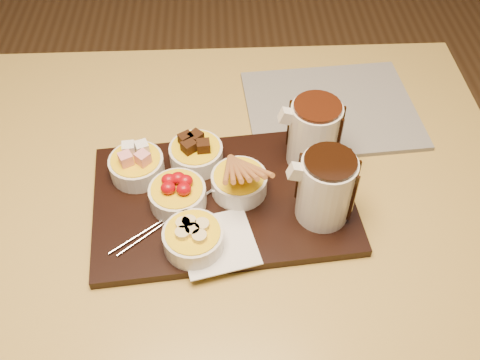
{
  "coord_description": "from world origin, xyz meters",
  "views": [
    {
      "loc": [
        0.05,
        -0.68,
        1.5
      ],
      "look_at": [
        0.08,
        -0.08,
        0.81
      ],
      "focal_mm": 40.0,
      "sensor_mm": 36.0,
      "label": 1
    }
  ],
  "objects_px": {
    "pitcher_dark_chocolate": "(326,189)",
    "pitcher_milk_chocolate": "(314,134)",
    "dining_table": "(200,205)",
    "bowl_strawberries": "(178,196)",
    "serving_board": "(223,199)",
    "newspaper": "(331,109)"
  },
  "relations": [
    {
      "from": "pitcher_dark_chocolate",
      "to": "pitcher_milk_chocolate",
      "type": "relative_size",
      "value": 1.0
    },
    {
      "from": "dining_table",
      "to": "bowl_strawberries",
      "type": "distance_m",
      "value": 0.16
    },
    {
      "from": "bowl_strawberries",
      "to": "pitcher_dark_chocolate",
      "type": "height_order",
      "value": "pitcher_dark_chocolate"
    },
    {
      "from": "serving_board",
      "to": "newspaper",
      "type": "distance_m",
      "value": 0.33
    },
    {
      "from": "pitcher_dark_chocolate",
      "to": "pitcher_milk_chocolate",
      "type": "bearing_deg",
      "value": 85.6
    },
    {
      "from": "serving_board",
      "to": "newspaper",
      "type": "relative_size",
      "value": 1.31
    },
    {
      "from": "dining_table",
      "to": "newspaper",
      "type": "height_order",
      "value": "newspaper"
    },
    {
      "from": "serving_board",
      "to": "pitcher_milk_chocolate",
      "type": "height_order",
      "value": "pitcher_milk_chocolate"
    },
    {
      "from": "serving_board",
      "to": "pitcher_dark_chocolate",
      "type": "height_order",
      "value": "pitcher_dark_chocolate"
    },
    {
      "from": "newspaper",
      "to": "dining_table",
      "type": "bearing_deg",
      "value": -154.01
    },
    {
      "from": "dining_table",
      "to": "serving_board",
      "type": "xyz_separation_m",
      "value": [
        0.05,
        -0.08,
        0.11
      ]
    },
    {
      "from": "pitcher_dark_chocolate",
      "to": "pitcher_milk_chocolate",
      "type": "xyz_separation_m",
      "value": [
        -0.0,
        0.13,
        0.0
      ]
    },
    {
      "from": "pitcher_dark_chocolate",
      "to": "newspaper",
      "type": "relative_size",
      "value": 0.36
    },
    {
      "from": "bowl_strawberries",
      "to": "newspaper",
      "type": "distance_m",
      "value": 0.4
    },
    {
      "from": "serving_board",
      "to": "pitcher_milk_chocolate",
      "type": "distance_m",
      "value": 0.2
    },
    {
      "from": "pitcher_dark_chocolate",
      "to": "newspaper",
      "type": "xyz_separation_m",
      "value": [
        0.06,
        0.28,
        -0.08
      ]
    },
    {
      "from": "serving_board",
      "to": "bowl_strawberries",
      "type": "xyz_separation_m",
      "value": [
        -0.08,
        -0.01,
        0.03
      ]
    },
    {
      "from": "bowl_strawberries",
      "to": "pitcher_dark_chocolate",
      "type": "distance_m",
      "value": 0.25
    },
    {
      "from": "newspaper",
      "to": "bowl_strawberries",
      "type": "bearing_deg",
      "value": -145.34
    },
    {
      "from": "dining_table",
      "to": "newspaper",
      "type": "distance_m",
      "value": 0.34
    },
    {
      "from": "bowl_strawberries",
      "to": "pitcher_milk_chocolate",
      "type": "height_order",
      "value": "pitcher_milk_chocolate"
    },
    {
      "from": "newspaper",
      "to": "serving_board",
      "type": "bearing_deg",
      "value": -138.43
    }
  ]
}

